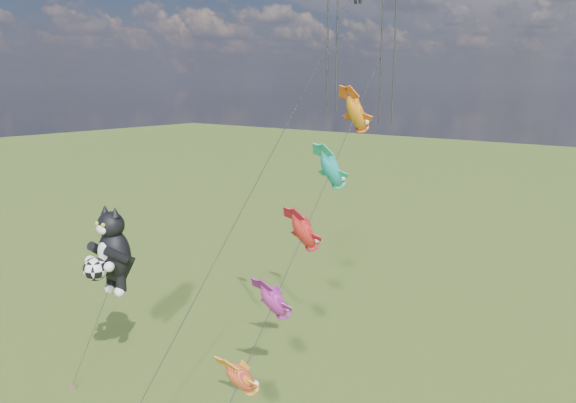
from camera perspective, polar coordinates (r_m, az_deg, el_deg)
The scene contains 3 objects.
cat_kite_rig at distance 33.06m, azimuth -17.58°, elevation -4.83°, with size 2.36×4.11×9.97m.
fish_windsock_rig at distance 24.78m, azimuth 1.62°, elevation -3.28°, with size 1.11×15.96×18.05m.
parafoil_rig at distance 27.49m, azimuth 6.67°, elevation 19.04°, with size 4.50×17.26×24.11m.
Camera 1 is at (26.03, -12.02, 16.66)m, focal length 35.00 mm.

